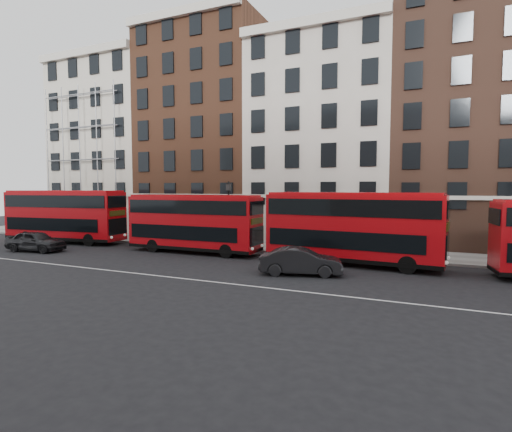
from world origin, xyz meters
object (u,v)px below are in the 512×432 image
at_px(bus_b, 193,222).
at_px(car_front, 301,261).
at_px(bus_a, 64,215).
at_px(car_rear, 36,241).
at_px(bus_c, 351,226).

bearing_deg(bus_b, car_front, -22.75).
xyz_separation_m(bus_a, car_front, (23.51, -4.12, -1.76)).
distance_m(bus_b, car_rear, 12.48).
bearing_deg(bus_c, car_front, -111.65).
distance_m(bus_b, bus_c, 11.87).
xyz_separation_m(bus_b, bus_c, (11.87, 0.00, 0.12)).
relative_size(bus_b, bus_c, 0.94).
height_order(bus_a, bus_b, bus_a).
height_order(bus_a, bus_c, bus_a).
height_order(bus_c, car_front, bus_c).
xyz_separation_m(bus_a, bus_c, (25.54, 0.01, -0.03)).
bearing_deg(car_rear, bus_b, -76.34).
relative_size(bus_a, car_front, 2.45).
bearing_deg(bus_c, bus_a, -175.51).
relative_size(bus_a, bus_b, 1.09).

